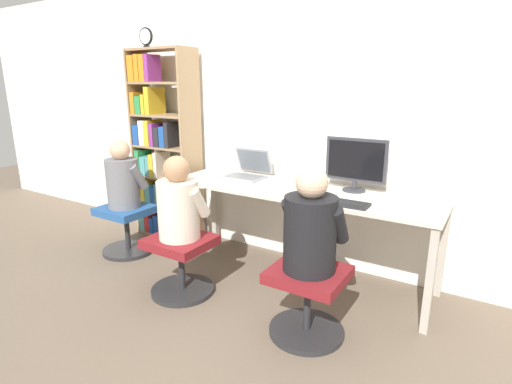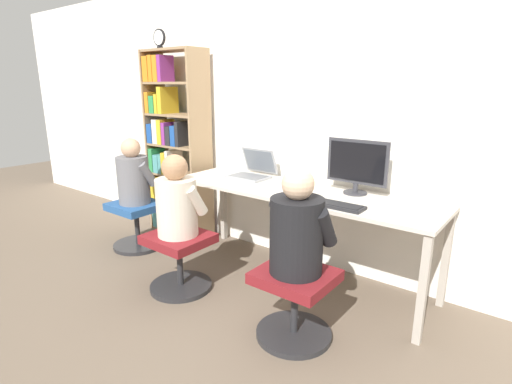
{
  "view_description": "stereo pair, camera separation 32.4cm",
  "coord_description": "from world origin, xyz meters",
  "px_view_note": "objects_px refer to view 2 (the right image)",
  "views": [
    {
      "loc": [
        1.37,
        -2.52,
        1.6
      ],
      "look_at": [
        -0.29,
        0.13,
        0.75
      ],
      "focal_mm": 28.0,
      "sensor_mm": 36.0,
      "label": 1
    },
    {
      "loc": [
        1.63,
        -2.33,
        1.6
      ],
      "look_at": [
        -0.29,
        0.13,
        0.75
      ],
      "focal_mm": 28.0,
      "sensor_mm": 36.0,
      "label": 2
    }
  ],
  "objects_px": {
    "desk_clock": "(159,38)",
    "person_near_shelf": "(133,176)",
    "office_chair_side": "(137,222)",
    "person_at_monitor": "(297,229)",
    "laptop": "(252,171)",
    "office_chair_left": "(295,299)",
    "keyboard": "(333,204)",
    "bookshelf": "(172,152)",
    "office_chair_right": "(180,258)",
    "person_at_laptop": "(177,201)",
    "desktop_monitor": "(357,166)"
  },
  "relations": [
    {
      "from": "laptop",
      "to": "office_chair_right",
      "type": "relative_size",
      "value": 0.73
    },
    {
      "from": "person_at_monitor",
      "to": "office_chair_left",
      "type": "bearing_deg",
      "value": -90.0
    },
    {
      "from": "person_at_laptop",
      "to": "desk_clock",
      "type": "relative_size",
      "value": 3.47
    },
    {
      "from": "person_at_laptop",
      "to": "person_at_monitor",
      "type": "bearing_deg",
      "value": 1.3
    },
    {
      "from": "office_chair_left",
      "to": "person_near_shelf",
      "type": "bearing_deg",
      "value": 171.83
    },
    {
      "from": "desktop_monitor",
      "to": "office_chair_left",
      "type": "relative_size",
      "value": 0.99
    },
    {
      "from": "office_chair_left",
      "to": "office_chair_right",
      "type": "relative_size",
      "value": 1.0
    },
    {
      "from": "person_at_monitor",
      "to": "person_near_shelf",
      "type": "bearing_deg",
      "value": 171.97
    },
    {
      "from": "desktop_monitor",
      "to": "bookshelf",
      "type": "relative_size",
      "value": 0.25
    },
    {
      "from": "keyboard",
      "to": "office_chair_right",
      "type": "bearing_deg",
      "value": -154.45
    },
    {
      "from": "office_chair_left",
      "to": "person_near_shelf",
      "type": "distance_m",
      "value": 2.13
    },
    {
      "from": "office_chair_right",
      "to": "bookshelf",
      "type": "distance_m",
      "value": 1.49
    },
    {
      "from": "keyboard",
      "to": "bookshelf",
      "type": "xyz_separation_m",
      "value": [
        -2.1,
        0.35,
        0.11
      ]
    },
    {
      "from": "keyboard",
      "to": "person_at_monitor",
      "type": "distance_m",
      "value": 0.48
    },
    {
      "from": "keyboard",
      "to": "person_at_laptop",
      "type": "xyz_separation_m",
      "value": [
        -1.06,
        -0.5,
        -0.05
      ]
    },
    {
      "from": "desktop_monitor",
      "to": "person_at_monitor",
      "type": "relative_size",
      "value": 0.73
    },
    {
      "from": "laptop",
      "to": "desk_clock",
      "type": "bearing_deg",
      "value": -176.46
    },
    {
      "from": "desk_clock",
      "to": "person_near_shelf",
      "type": "distance_m",
      "value": 1.38
    },
    {
      "from": "person_at_laptop",
      "to": "desk_clock",
      "type": "height_order",
      "value": "desk_clock"
    },
    {
      "from": "desktop_monitor",
      "to": "person_near_shelf",
      "type": "relative_size",
      "value": 0.76
    },
    {
      "from": "keyboard",
      "to": "office_chair_right",
      "type": "relative_size",
      "value": 0.89
    },
    {
      "from": "office_chair_left",
      "to": "person_near_shelf",
      "type": "height_order",
      "value": "person_near_shelf"
    },
    {
      "from": "person_at_monitor",
      "to": "person_at_laptop",
      "type": "bearing_deg",
      "value": -178.7
    },
    {
      "from": "keyboard",
      "to": "desk_clock",
      "type": "xyz_separation_m",
      "value": [
        -2.11,
        0.28,
        1.25
      ]
    },
    {
      "from": "laptop",
      "to": "person_at_monitor",
      "type": "xyz_separation_m",
      "value": [
        1.01,
        -0.83,
        -0.08
      ]
    },
    {
      "from": "person_at_laptop",
      "to": "bookshelf",
      "type": "distance_m",
      "value": 1.36
    },
    {
      "from": "keyboard",
      "to": "office_chair_right",
      "type": "xyz_separation_m",
      "value": [
        -1.06,
        -0.51,
        -0.52
      ]
    },
    {
      "from": "person_at_monitor",
      "to": "person_at_laptop",
      "type": "xyz_separation_m",
      "value": [
        -1.07,
        -0.02,
        -0.01
      ]
    },
    {
      "from": "keyboard",
      "to": "desk_clock",
      "type": "distance_m",
      "value": 2.47
    },
    {
      "from": "office_chair_side",
      "to": "person_at_monitor",
      "type": "bearing_deg",
      "value": -7.91
    },
    {
      "from": "bookshelf",
      "to": "person_near_shelf",
      "type": "xyz_separation_m",
      "value": [
        0.05,
        -0.54,
        -0.16
      ]
    },
    {
      "from": "bookshelf",
      "to": "person_near_shelf",
      "type": "height_order",
      "value": "bookshelf"
    },
    {
      "from": "keyboard",
      "to": "person_at_monitor",
      "type": "bearing_deg",
      "value": -89.22
    },
    {
      "from": "keyboard",
      "to": "person_near_shelf",
      "type": "height_order",
      "value": "person_near_shelf"
    },
    {
      "from": "laptop",
      "to": "office_chair_right",
      "type": "xyz_separation_m",
      "value": [
        -0.06,
        -0.86,
        -0.56
      ]
    },
    {
      "from": "office_chair_right",
      "to": "bookshelf",
      "type": "xyz_separation_m",
      "value": [
        -1.04,
        0.86,
        0.63
      ]
    },
    {
      "from": "desktop_monitor",
      "to": "office_chair_side",
      "type": "relative_size",
      "value": 0.99
    },
    {
      "from": "person_at_monitor",
      "to": "person_at_laptop",
      "type": "distance_m",
      "value": 1.07
    },
    {
      "from": "bookshelf",
      "to": "person_near_shelf",
      "type": "bearing_deg",
      "value": -84.5
    },
    {
      "from": "person_at_laptop",
      "to": "office_chair_side",
      "type": "height_order",
      "value": "person_at_laptop"
    },
    {
      "from": "keyboard",
      "to": "desk_clock",
      "type": "height_order",
      "value": "desk_clock"
    },
    {
      "from": "person_at_monitor",
      "to": "office_chair_side",
      "type": "xyz_separation_m",
      "value": [
        -2.05,
        0.29,
        -0.48
      ]
    },
    {
      "from": "person_near_shelf",
      "to": "person_at_laptop",
      "type": "bearing_deg",
      "value": -17.63
    },
    {
      "from": "desktop_monitor",
      "to": "bookshelf",
      "type": "bearing_deg",
      "value": -178.6
    },
    {
      "from": "desktop_monitor",
      "to": "person_at_laptop",
      "type": "xyz_separation_m",
      "value": [
        -1.04,
        -0.9,
        -0.26
      ]
    },
    {
      "from": "office_chair_right",
      "to": "keyboard",
      "type": "bearing_deg",
      "value": 25.55
    },
    {
      "from": "laptop",
      "to": "person_near_shelf",
      "type": "relative_size",
      "value": 0.56
    },
    {
      "from": "desk_clock",
      "to": "person_at_laptop",
      "type": "bearing_deg",
      "value": -36.74
    },
    {
      "from": "office_chair_right",
      "to": "person_near_shelf",
      "type": "relative_size",
      "value": 0.77
    },
    {
      "from": "person_near_shelf",
      "to": "laptop",
      "type": "bearing_deg",
      "value": 27.32
    }
  ]
}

